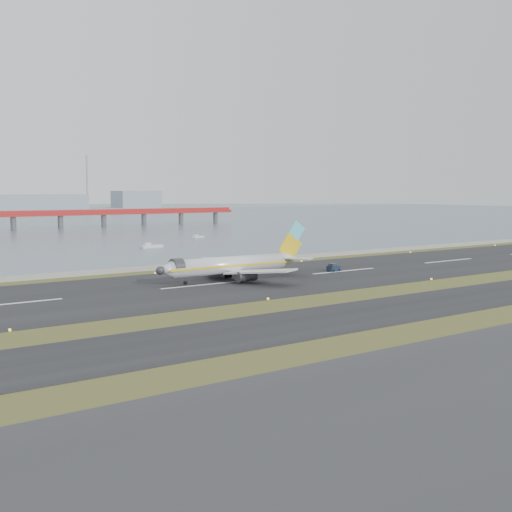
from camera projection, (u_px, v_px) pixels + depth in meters
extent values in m
plane|color=#384D1B|center=(294.00, 306.00, 109.52)|extent=(1000.00, 1000.00, 0.00)
cube|color=black|center=(343.00, 317.00, 99.80)|extent=(1000.00, 18.00, 0.10)
cube|color=black|center=(204.00, 285.00, 133.81)|extent=(1000.00, 45.00, 0.10)
cube|color=gray|center=(141.00, 269.00, 158.05)|extent=(1000.00, 2.50, 1.00)
cube|color=maroon|center=(13.00, 215.00, 322.74)|extent=(260.00, 5.00, 1.60)
cube|color=maroon|center=(13.00, 212.00, 322.59)|extent=(260.00, 0.40, 1.40)
cylinder|color=#4C4C51|center=(13.00, 224.00, 323.19)|extent=(2.80, 2.80, 7.00)
cylinder|color=#4C4C51|center=(181.00, 219.00, 378.70)|extent=(2.80, 2.80, 7.00)
cube|color=gray|center=(34.00, 202.00, 691.64)|extent=(110.00, 35.00, 16.00)
cube|color=gray|center=(136.00, 199.00, 760.83)|extent=(50.00, 35.00, 20.00)
cylinder|color=gray|center=(87.00, 182.00, 724.12)|extent=(1.80, 1.80, 60.00)
cylinder|color=silver|center=(229.00, 265.00, 140.00)|extent=(28.00, 3.80, 3.80)
cone|color=silver|center=(166.00, 270.00, 130.98)|extent=(3.20, 3.80, 3.80)
cone|color=silver|center=(288.00, 259.00, 149.34)|extent=(5.00, 3.80, 3.80)
cube|color=yellow|center=(234.00, 266.00, 138.45)|extent=(31.00, 0.06, 0.45)
cube|color=yellow|center=(225.00, 264.00, 141.56)|extent=(31.00, 0.06, 0.45)
cube|color=silver|center=(260.00, 271.00, 134.47)|extent=(11.31, 15.89, 1.66)
cube|color=silver|center=(217.00, 264.00, 148.23)|extent=(11.31, 15.89, 1.66)
cylinder|color=#313236|center=(247.00, 276.00, 135.63)|extent=(4.20, 2.10, 2.10)
cylinder|color=#313236|center=(217.00, 271.00, 145.34)|extent=(4.20, 2.10, 2.10)
cube|color=yellow|center=(290.00, 247.00, 149.51)|extent=(6.80, 0.35, 6.85)
cube|color=#52D0EA|center=(297.00, 230.00, 150.24)|extent=(4.85, 0.37, 4.90)
cube|color=silver|center=(299.00, 258.00, 146.39)|extent=(5.64, 6.80, 0.22)
cube|color=silver|center=(279.00, 256.00, 152.54)|extent=(5.64, 6.80, 0.22)
cylinder|color=black|center=(185.00, 283.00, 133.95)|extent=(0.80, 0.28, 0.80)
cylinder|color=black|center=(242.00, 279.00, 138.90)|extent=(1.00, 0.38, 1.00)
cylinder|color=black|center=(228.00, 276.00, 143.44)|extent=(1.00, 0.38, 1.00)
cube|color=#121D32|center=(334.00, 268.00, 156.31)|extent=(3.41, 2.19, 1.20)
cube|color=#313236|center=(333.00, 265.00, 155.95)|extent=(1.58, 1.67, 0.70)
cylinder|color=black|center=(333.00, 271.00, 155.03)|extent=(0.73, 0.39, 0.70)
cylinder|color=black|center=(328.00, 270.00, 156.21)|extent=(0.73, 0.39, 0.70)
cylinder|color=black|center=(339.00, 270.00, 156.52)|extent=(0.73, 0.39, 0.70)
cylinder|color=black|center=(334.00, 270.00, 157.69)|extent=(0.73, 0.39, 0.70)
cube|color=silver|center=(152.00, 247.00, 221.92)|extent=(8.20, 3.11, 1.03)
cube|color=silver|center=(147.00, 244.00, 220.73)|extent=(2.43, 2.00, 1.03)
cube|color=silver|center=(198.00, 237.00, 269.15)|extent=(6.60, 4.03, 0.81)
cube|color=silver|center=(196.00, 236.00, 267.97)|extent=(2.19, 1.97, 0.81)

